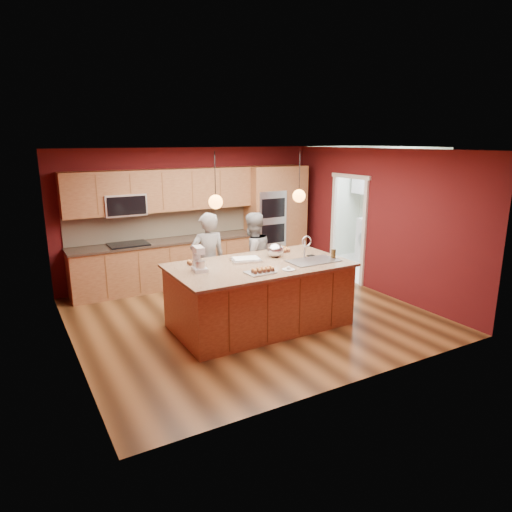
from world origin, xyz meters
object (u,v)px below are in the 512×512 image
person_left (208,262)px  person_right (252,258)px  stand_mixer (199,261)px  mixing_bowl (275,250)px  island (260,294)px

person_left → person_right: size_ratio=1.04×
stand_mixer → mixing_bowl: bearing=13.8°
stand_mixer → mixing_bowl: size_ratio=1.33×
island → person_left: person_left is taller
island → mixing_bowl: size_ratio=9.96×
island → mixing_bowl: island is taller
island → person_left: bearing=112.9°
person_right → mixing_bowl: 0.82m
mixing_bowl → person_left: bearing=138.3°
person_left → person_right: person_left is taller
island → mixing_bowl: 0.78m
person_left → person_right: 0.85m
stand_mixer → mixing_bowl: (1.39, 0.16, -0.05)m
person_left → stand_mixer: bearing=63.5°
island → stand_mixer: bearing=174.5°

